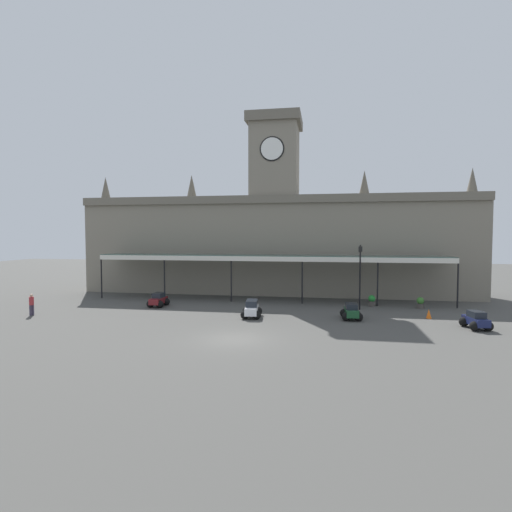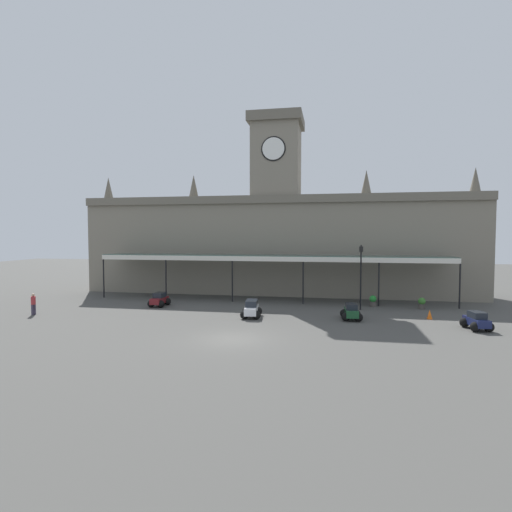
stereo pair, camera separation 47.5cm
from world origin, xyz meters
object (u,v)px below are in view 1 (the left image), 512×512
Objects in this scene: car_green_sedan at (351,312)px; car_maroon_sedan at (158,301)px; pedestrian_beside_cars at (32,304)px; planter_by_canopy at (420,303)px; planter_forecourt_centre at (372,301)px; car_navy_sedan at (476,321)px; victorian_lamppost at (360,270)px; traffic_cone at (429,314)px; car_white_estate at (252,310)px.

car_maroon_sedan is at bearing 170.78° from car_green_sedan.
pedestrian_beside_cars is 1.74× the size of planter_by_canopy.
planter_by_canopy is (22.22, 2.79, -0.01)m from car_maroon_sedan.
planter_forecourt_centre is at bearing 172.45° from planter_by_canopy.
car_navy_sedan is at bearing -74.79° from planter_by_canopy.
car_green_sedan is 5.03m from victorian_lamppost.
victorian_lamppost is 5.63× the size of planter_forecourt_centre.
victorian_lamppost is 7.88× the size of traffic_cone.
traffic_cone is 0.71× the size of planter_forecourt_centre.
car_navy_sedan is at bearing -4.52° from car_white_estate.
traffic_cone is (-2.24, 2.94, -0.16)m from car_navy_sedan.
car_navy_sedan is 3.70m from traffic_cone.
car_maroon_sedan is at bearing -169.77° from planter_forecourt_centre.
pedestrian_beside_cars reaches higher than car_navy_sedan.
car_navy_sedan is 3.17× the size of traffic_cone.
car_white_estate is 9.34m from car_maroon_sedan.
car_maroon_sedan is (-8.81, 3.09, -0.06)m from car_white_estate.
car_maroon_sedan is at bearing 176.44° from traffic_cone.
car_white_estate is 2.42× the size of planter_by_canopy.
car_white_estate is at bearing -172.47° from traffic_cone.
victorian_lamppost reaches higher than car_white_estate.
car_maroon_sedan reaches higher than planter_by_canopy.
car_white_estate reaches higher than traffic_cone.
pedestrian_beside_cars is at bearing -173.53° from car_green_sedan.
car_navy_sedan is 2.26× the size of planter_forecourt_centre.
victorian_lamppost reaches higher than planter_by_canopy.
car_maroon_sedan is at bearing 33.76° from pedestrian_beside_cars.
planter_by_canopy is (-1.93, 7.09, -0.01)m from car_navy_sedan.
car_navy_sedan is 2.26× the size of planter_by_canopy.
victorian_lamppost reaches higher than traffic_cone.
car_navy_sedan is at bearing -11.92° from car_green_sedan.
car_green_sedan is 3.07× the size of traffic_cone.
car_maroon_sedan is at bearing 160.65° from car_white_estate.
traffic_cone is (29.95, 4.01, -0.57)m from pedestrian_beside_cars.
planter_forecourt_centre is at bearing 127.48° from car_navy_sedan.
car_white_estate is 9.86m from victorian_lamppost.
car_maroon_sedan is 2.16× the size of planter_by_canopy.
car_green_sedan is 6.30m from planter_forecourt_centre.
car_white_estate reaches higher than car_maroon_sedan.
pedestrian_beside_cars reaches higher than car_maroon_sedan.
traffic_cone is at bearing 7.53° from car_white_estate.
planter_forecourt_centre is at bearing 127.60° from traffic_cone.
traffic_cone is (4.78, -2.80, -2.98)m from victorian_lamppost.
car_navy_sedan is 9.50m from victorian_lamppost.
car_maroon_sedan is 2.16× the size of planter_forecourt_centre.
car_maroon_sedan is 21.95m from traffic_cone.
car_white_estate is 1.07× the size of car_navy_sedan.
car_green_sedan reaches higher than planter_by_canopy.
car_navy_sedan is 24.53m from car_maroon_sedan.
planter_by_canopy is at bearing 85.70° from traffic_cone.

